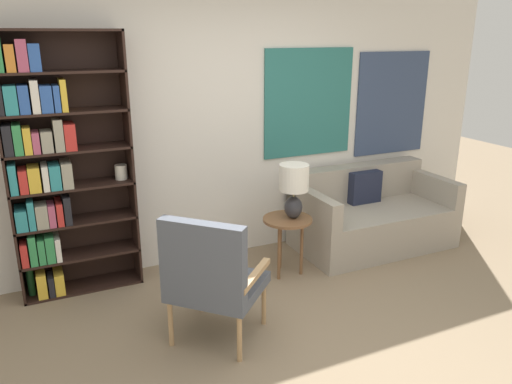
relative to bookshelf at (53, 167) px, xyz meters
The scene contains 7 objects.
ground_plane 2.60m from the bookshelf, 51.90° to the right, with size 14.00×14.00×0.00m, color #847056.
wall_back 1.54m from the bookshelf, ahead, with size 6.40×0.08×2.70m.
bookshelf is the anchor object (origin of this frame).
armchair 1.65m from the bookshelf, 55.36° to the right, with size 0.84×0.84×0.98m.
couch 3.14m from the bookshelf, ahead, with size 1.61×0.86×0.80m.
side_table 2.06m from the bookshelf, 15.48° to the right, with size 0.45×0.45×0.55m.
table_lamp 2.03m from the bookshelf, 15.47° to the right, with size 0.26×0.26×0.50m.
Camera 1 is at (-1.59, -2.40, 2.15)m, focal length 35.00 mm.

